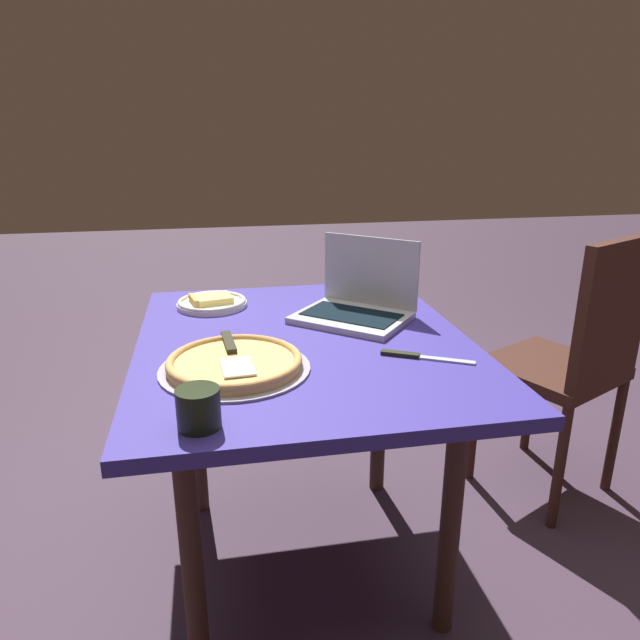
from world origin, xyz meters
name	(u,v)px	position (x,y,z in m)	size (l,w,h in m)	color
ground_plane	(306,558)	(0.00, 0.00, 0.00)	(12.00, 12.00, 0.00)	#3C2C3C
dining_table	(304,368)	(0.00, 0.00, 0.63)	(1.04, 0.86, 0.71)	navy
laptop	(357,302)	(0.14, -0.18, 0.76)	(0.38, 0.39, 0.22)	#B2B7BC
pizza_plate	(212,302)	(0.33, 0.23, 0.73)	(0.21, 0.21, 0.04)	white
pizza_tray	(235,363)	(-0.17, 0.19, 0.73)	(0.35, 0.35, 0.04)	#9B96A5
table_knife	(417,356)	(-0.18, -0.25, 0.72)	(0.12, 0.21, 0.01)	#B0B9CE
drink_cup	(198,408)	(-0.43, 0.27, 0.75)	(0.08, 0.08, 0.08)	black
chair_near	(575,356)	(0.16, -0.93, 0.53)	(0.51, 0.51, 0.93)	#3B2018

